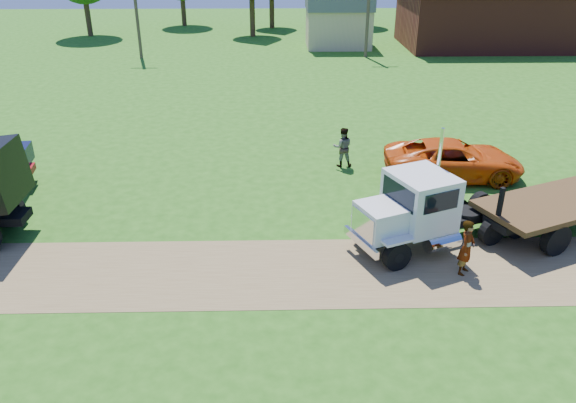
{
  "coord_description": "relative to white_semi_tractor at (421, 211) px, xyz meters",
  "views": [
    {
      "loc": [
        -2.1,
        -15.78,
        10.24
      ],
      "look_at": [
        -1.7,
        2.07,
        1.6
      ],
      "focal_mm": 35.0,
      "sensor_mm": 36.0,
      "label": 1
    }
  ],
  "objects": [
    {
      "name": "spectator_b",
      "position": [
        -1.87,
        7.67,
        -0.46
      ],
      "size": [
        0.94,
        0.74,
        1.92
      ],
      "primitive_type": "imported",
      "rotation": [
        0.0,
        0.0,
        3.13
      ],
      "color": "#999999",
      "rests_on": "ground"
    },
    {
      "name": "orange_pickup",
      "position": [
        3.02,
        6.22,
        -0.56
      ],
      "size": [
        6.32,
        3.13,
        1.72
      ],
      "primitive_type": "imported",
      "rotation": [
        0.0,
        0.0,
        1.53
      ],
      "color": "#C84309",
      "rests_on": "ground"
    },
    {
      "name": "dirt_track",
      "position": [
        -2.94,
        -1.58,
        -1.41
      ],
      "size": [
        120.0,
        4.2,
        0.01
      ],
      "primitive_type": "cube",
      "color": "brown",
      "rests_on": "ground"
    },
    {
      "name": "ground",
      "position": [
        -2.94,
        -1.58,
        -1.42
      ],
      "size": [
        140.0,
        140.0,
        0.0
      ],
      "primitive_type": "plane",
      "color": "#205111",
      "rests_on": "ground"
    },
    {
      "name": "utility_poles",
      "position": [
        3.06,
        33.42,
        3.29
      ],
      "size": [
        42.2,
        0.28,
        9.0
      ],
      "color": "#4A362A",
      "rests_on": "ground"
    },
    {
      "name": "white_semi_tractor",
      "position": [
        0.0,
        0.0,
        0.0
      ],
      "size": [
        6.93,
        4.58,
        4.15
      ],
      "rotation": [
        0.0,
        0.0,
        0.4
      ],
      "color": "black",
      "rests_on": "ground"
    },
    {
      "name": "brick_building",
      "position": [
        15.06,
        38.42,
        1.24
      ],
      "size": [
        15.4,
        10.4,
        5.3
      ],
      "color": "maroon",
      "rests_on": "ground"
    },
    {
      "name": "tan_shed",
      "position": [
        1.06,
        38.42,
        1.01
      ],
      "size": [
        6.2,
        5.4,
        4.7
      ],
      "color": "tan",
      "rests_on": "ground"
    },
    {
      "name": "spectator_a",
      "position": [
        1.12,
        -1.77,
        -0.46
      ],
      "size": [
        0.79,
        0.84,
        1.92
      ],
      "primitive_type": "imported",
      "rotation": [
        0.0,
        0.0,
        0.94
      ],
      "color": "#999999",
      "rests_on": "ground"
    }
  ]
}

